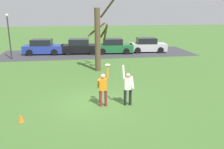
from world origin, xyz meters
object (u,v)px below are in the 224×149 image
at_px(person_catcher, 103,87).
at_px(lamppost_by_lot, 9,32).
at_px(person_defender, 128,86).
at_px(parked_car_blue, 43,47).
at_px(bare_tree_tall, 98,38).
at_px(field_cone_orange, 21,118).
at_px(parked_car_black, 80,47).
at_px(parked_car_silver, 147,45).
at_px(frisbee_disc, 108,65).
at_px(parked_car_green, 114,46).

distance_m(person_catcher, lamppost_by_lot, 14.77).
height_order(person_defender, parked_car_blue, person_defender).
height_order(bare_tree_tall, lamppost_by_lot, bare_tree_tall).
distance_m(bare_tree_tall, field_cone_orange, 9.54).
height_order(parked_car_black, lamppost_by_lot, lamppost_by_lot).
bearing_deg(parked_car_blue, field_cone_orange, -81.44).
bearing_deg(parked_car_blue, person_defender, -63.75).
relative_size(person_catcher, field_cone_orange, 6.50).
relative_size(parked_car_silver, lamppost_by_lot, 1.00).
xyz_separation_m(parked_car_blue, bare_tree_tall, (5.16, -8.00, 1.83)).
bearing_deg(frisbee_disc, field_cone_orange, -164.16).
bearing_deg(person_defender, lamppost_by_lot, -53.74).
distance_m(frisbee_disc, bare_tree_tall, 7.14).
bearing_deg(parked_car_green, person_catcher, -96.24).
height_order(parked_car_green, field_cone_orange, parked_car_green).
distance_m(parked_car_black, bare_tree_tall, 8.05).
bearing_deg(field_cone_orange, frisbee_disc, 15.84).
bearing_deg(parked_car_blue, lamppost_by_lot, -133.31).
height_order(person_defender, frisbee_disc, frisbee_disc).
xyz_separation_m(person_catcher, parked_car_silver, (6.82, 14.70, -0.25)).
bearing_deg(parked_car_silver, parked_car_black, -175.99).
height_order(parked_car_black, parked_car_silver, same).
distance_m(parked_car_silver, field_cone_orange, 18.98).
relative_size(person_defender, parked_car_silver, 0.48).
bearing_deg(person_defender, parked_car_green, -94.16).
bearing_deg(lamppost_by_lot, parked_car_black, 17.76).
bearing_deg(parked_car_blue, parked_car_silver, 3.13).
xyz_separation_m(person_defender, parked_car_black, (-1.90, 14.91, -0.25)).
bearing_deg(person_defender, person_catcher, 0.00).
relative_size(bare_tree_tall, lamppost_by_lot, 1.28).
height_order(person_catcher, bare_tree_tall, bare_tree_tall).
distance_m(person_catcher, person_defender, 1.22).
bearing_deg(lamppost_by_lot, bare_tree_tall, -35.63).
relative_size(parked_car_black, parked_car_green, 1.00).
height_order(person_catcher, parked_car_blue, person_catcher).
height_order(parked_car_blue, parked_car_black, same).
bearing_deg(parked_car_black, person_defender, -77.55).
bearing_deg(frisbee_disc, parked_car_black, 93.48).
height_order(frisbee_disc, lamppost_by_lot, lamppost_by_lot).
distance_m(frisbee_disc, parked_car_silver, 16.18).
relative_size(person_catcher, parked_car_blue, 0.49).
height_order(person_catcher, field_cone_orange, person_catcher).
height_order(person_catcher, person_defender, person_catcher).
bearing_deg(frisbee_disc, bare_tree_tall, 87.48).
bearing_deg(bare_tree_tall, lamppost_by_lot, 144.37).
xyz_separation_m(person_defender, bare_tree_tall, (-0.68, 7.16, 1.58)).
bearing_deg(parked_car_silver, person_defender, -105.57).
xyz_separation_m(parked_car_green, lamppost_by_lot, (-10.25, -1.81, 1.86)).
xyz_separation_m(parked_car_black, lamppost_by_lot, (-6.63, -2.12, 1.86)).
bearing_deg(field_cone_orange, bare_tree_tall, 62.94).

